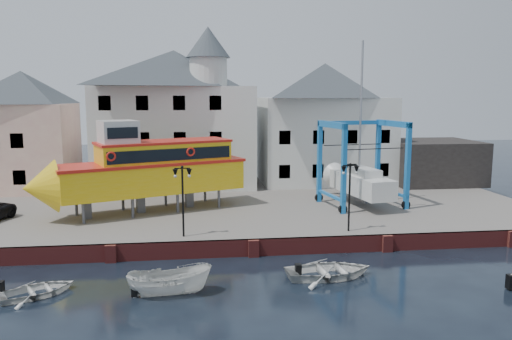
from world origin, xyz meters
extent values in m
plane|color=black|center=(0.00, 0.00, 0.00)|extent=(140.00, 140.00, 0.00)
cube|color=slate|center=(0.00, 11.00, 0.50)|extent=(44.00, 22.00, 1.00)
cube|color=maroon|center=(0.00, 0.12, 0.50)|extent=(44.00, 0.25, 1.00)
cube|color=maroon|center=(-8.00, -0.05, 0.50)|extent=(0.60, 0.36, 1.00)
cube|color=maroon|center=(0.00, -0.05, 0.50)|extent=(0.60, 0.36, 1.00)
cube|color=maroon|center=(8.00, -0.05, 0.50)|extent=(0.60, 0.36, 1.00)
cube|color=maroon|center=(16.00, -0.05, 0.50)|extent=(0.60, 0.36, 1.00)
cube|color=#D9A092|center=(-18.00, 18.00, 4.75)|extent=(8.00, 7.00, 7.50)
pyramid|color=#323A3F|center=(-18.00, 18.00, 9.90)|extent=(8.00, 7.00, 2.80)
cube|color=black|center=(-17.50, 14.54, 2.60)|extent=(1.00, 0.08, 1.20)
cube|color=black|center=(-17.50, 14.54, 5.60)|extent=(1.00, 0.08, 1.20)
cube|color=silver|center=(-5.00, 18.50, 5.50)|extent=(14.00, 8.00, 9.00)
pyramid|color=#323A3F|center=(-5.00, 18.50, 11.60)|extent=(14.00, 8.00, 3.20)
cube|color=black|center=(-10.50, 14.54, 2.60)|extent=(1.00, 0.08, 1.20)
cube|color=black|center=(-7.50, 14.54, 2.60)|extent=(1.00, 0.08, 1.20)
cube|color=black|center=(-4.50, 14.54, 2.60)|extent=(1.00, 0.08, 1.20)
cube|color=black|center=(-1.50, 14.54, 2.60)|extent=(1.00, 0.08, 1.20)
cube|color=black|center=(-10.50, 14.54, 5.60)|extent=(1.00, 0.08, 1.20)
cube|color=black|center=(-7.50, 14.54, 5.60)|extent=(1.00, 0.08, 1.20)
cube|color=black|center=(-4.50, 14.54, 5.60)|extent=(1.00, 0.08, 1.20)
cube|color=black|center=(-1.50, 14.54, 5.60)|extent=(1.00, 0.08, 1.20)
cube|color=black|center=(-10.50, 14.54, 8.60)|extent=(1.00, 0.08, 1.20)
cube|color=black|center=(-7.50, 14.54, 8.60)|extent=(1.00, 0.08, 1.20)
cube|color=black|center=(-4.50, 14.54, 8.60)|extent=(1.00, 0.08, 1.20)
cube|color=black|center=(-1.50, 14.54, 8.60)|extent=(1.00, 0.08, 1.20)
cylinder|color=silver|center=(-2.00, 16.10, 11.20)|extent=(3.20, 3.20, 2.40)
cone|color=#323A3F|center=(-2.00, 16.10, 13.70)|extent=(3.80, 3.80, 2.60)
cube|color=silver|center=(9.00, 19.00, 5.00)|extent=(12.00, 8.00, 8.00)
pyramid|color=#323A3F|center=(9.00, 19.00, 10.60)|extent=(12.00, 8.00, 3.20)
cube|color=black|center=(4.50, 15.04, 2.60)|extent=(1.00, 0.08, 1.20)
cube|color=black|center=(7.50, 15.04, 2.60)|extent=(1.00, 0.08, 1.20)
cube|color=black|center=(10.50, 15.04, 2.60)|extent=(1.00, 0.08, 1.20)
cube|color=black|center=(13.50, 15.04, 2.60)|extent=(1.00, 0.08, 1.20)
cube|color=black|center=(4.50, 15.04, 5.60)|extent=(1.00, 0.08, 1.20)
cube|color=black|center=(7.50, 15.04, 5.60)|extent=(1.00, 0.08, 1.20)
cube|color=black|center=(10.50, 15.04, 5.60)|extent=(1.00, 0.08, 1.20)
cube|color=black|center=(13.50, 15.04, 5.60)|extent=(1.00, 0.08, 1.20)
cube|color=black|center=(19.00, 17.00, 3.00)|extent=(8.00, 7.00, 4.00)
cylinder|color=black|center=(-4.00, 1.20, 3.00)|extent=(0.12, 0.12, 4.00)
cube|color=black|center=(-4.00, 1.20, 5.05)|extent=(0.90, 0.06, 0.06)
sphere|color=black|center=(-4.00, 1.20, 5.12)|extent=(0.16, 0.16, 0.16)
cone|color=black|center=(-4.40, 1.20, 4.78)|extent=(0.32, 0.32, 0.45)
sphere|color=silver|center=(-4.40, 1.20, 4.60)|extent=(0.18, 0.18, 0.18)
cone|color=black|center=(-3.60, 1.20, 4.78)|extent=(0.32, 0.32, 0.45)
sphere|color=silver|center=(-3.60, 1.20, 4.60)|extent=(0.18, 0.18, 0.18)
cylinder|color=black|center=(6.00, 1.20, 3.00)|extent=(0.12, 0.12, 4.00)
cube|color=black|center=(6.00, 1.20, 5.05)|extent=(0.90, 0.06, 0.06)
sphere|color=black|center=(6.00, 1.20, 5.12)|extent=(0.16, 0.16, 0.16)
cone|color=black|center=(5.60, 1.20, 4.78)|extent=(0.32, 0.32, 0.45)
sphere|color=silver|center=(5.60, 1.20, 4.60)|extent=(0.18, 0.18, 0.18)
cone|color=black|center=(6.40, 1.20, 4.78)|extent=(0.32, 0.32, 0.45)
sphere|color=silver|center=(6.40, 1.20, 4.60)|extent=(0.18, 0.18, 0.18)
cylinder|color=#59595E|center=(-10.48, 4.98, 1.69)|extent=(0.26, 0.26, 1.38)
cylinder|color=#59595E|center=(-11.45, 7.36, 1.69)|extent=(0.26, 0.26, 1.38)
cylinder|color=#59595E|center=(-7.51, 6.19, 1.69)|extent=(0.26, 0.26, 1.38)
cylinder|color=#59595E|center=(-8.48, 8.57, 1.69)|extent=(0.26, 0.26, 1.38)
cylinder|color=#59595E|center=(-4.54, 7.41, 1.69)|extent=(0.26, 0.26, 1.38)
cylinder|color=#59595E|center=(-5.51, 9.78, 1.69)|extent=(0.26, 0.26, 1.38)
cylinder|color=#59595E|center=(-1.57, 8.62, 1.69)|extent=(0.26, 0.26, 1.38)
cylinder|color=#59595E|center=(-2.54, 11.00, 1.69)|extent=(0.26, 0.26, 1.38)
cube|color=#59595E|center=(-10.54, 6.34, 1.69)|extent=(0.68, 0.63, 1.38)
cube|color=#59595E|center=(-7.14, 7.73, 1.69)|extent=(0.68, 0.63, 1.38)
cube|color=#59595E|center=(-3.75, 9.12, 1.69)|extent=(0.68, 0.63, 1.38)
cube|color=#EEBB07|center=(-6.30, 8.08, 3.38)|extent=(13.20, 8.09, 2.02)
cone|color=#EEBB07|center=(-13.17, 5.26, 3.38)|extent=(3.19, 3.99, 3.48)
cube|color=red|center=(-6.30, 8.08, 4.48)|extent=(13.51, 8.33, 0.20)
cube|color=#EEBB07|center=(-5.45, 8.42, 5.13)|extent=(9.67, 6.36, 1.47)
cube|color=black|center=(-4.85, 6.95, 5.17)|extent=(8.17, 3.39, 0.83)
cube|color=black|center=(-6.05, 9.89, 5.17)|extent=(8.17, 3.39, 0.83)
cube|color=red|center=(-5.45, 8.42, 5.94)|extent=(9.87, 6.51, 0.17)
cube|color=silver|center=(-8.42, 7.21, 6.70)|extent=(3.11, 3.11, 1.67)
cube|color=black|center=(-7.96, 6.08, 6.77)|extent=(1.88, 0.81, 0.73)
torus|color=red|center=(-8.65, 5.34, 5.31)|extent=(0.64, 0.36, 0.64)
torus|color=red|center=(-3.55, 7.43, 5.31)|extent=(0.64, 0.36, 0.64)
cube|color=#1C66AB|center=(6.97, 5.62, 4.13)|extent=(0.36, 0.36, 6.27)
cylinder|color=black|center=(6.97, 5.62, 1.31)|extent=(0.66, 0.33, 0.63)
cube|color=#1C66AB|center=(6.27, 9.73, 4.13)|extent=(0.36, 0.36, 6.27)
cylinder|color=black|center=(6.27, 9.73, 1.31)|extent=(0.66, 0.33, 0.63)
cube|color=#1C66AB|center=(11.96, 6.47, 4.13)|extent=(0.36, 0.36, 6.27)
cylinder|color=black|center=(11.96, 6.47, 1.31)|extent=(0.66, 0.33, 0.63)
cube|color=#1C66AB|center=(11.26, 10.57, 4.13)|extent=(0.36, 0.36, 6.27)
cylinder|color=black|center=(11.26, 10.57, 1.31)|extent=(0.66, 0.33, 0.63)
cube|color=#1C66AB|center=(6.62, 7.68, 7.11)|extent=(1.06, 4.47, 0.44)
cube|color=#1C66AB|center=(6.62, 7.68, 1.90)|extent=(0.96, 4.45, 0.19)
cube|color=#1C66AB|center=(11.61, 8.52, 7.11)|extent=(1.06, 4.47, 0.44)
cube|color=#1C66AB|center=(11.61, 8.52, 1.90)|extent=(0.96, 4.45, 0.19)
cube|color=#1C66AB|center=(8.77, 10.15, 7.11)|extent=(5.35, 1.21, 0.31)
cube|color=silver|center=(9.12, 8.10, 2.61)|extent=(3.15, 6.97, 1.43)
cone|color=silver|center=(8.45, 12.03, 2.61)|extent=(2.27, 1.76, 2.06)
cube|color=#59595E|center=(9.12, 8.10, 1.58)|extent=(0.48, 1.63, 0.63)
cube|color=silver|center=(9.19, 7.66, 3.60)|extent=(1.86, 2.89, 0.54)
cylinder|color=#99999E|center=(9.04, 8.54, 8.26)|extent=(0.18, 0.18, 9.85)
cube|color=black|center=(9.39, 6.51, 5.44)|extent=(4.73, 0.91, 0.05)
cube|color=black|center=(8.85, 9.69, 5.44)|extent=(4.73, 0.91, 0.05)
imported|color=silver|center=(-4.51, -5.10, 0.00)|extent=(4.03, 1.79, 1.52)
imported|color=silver|center=(3.45, -3.73, 0.00)|extent=(4.69, 3.51, 0.92)
imported|color=silver|center=(-10.65, -4.40, 0.00)|extent=(4.16, 3.80, 0.71)
camera|label=1|loc=(-3.21, -27.53, 9.20)|focal=35.00mm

